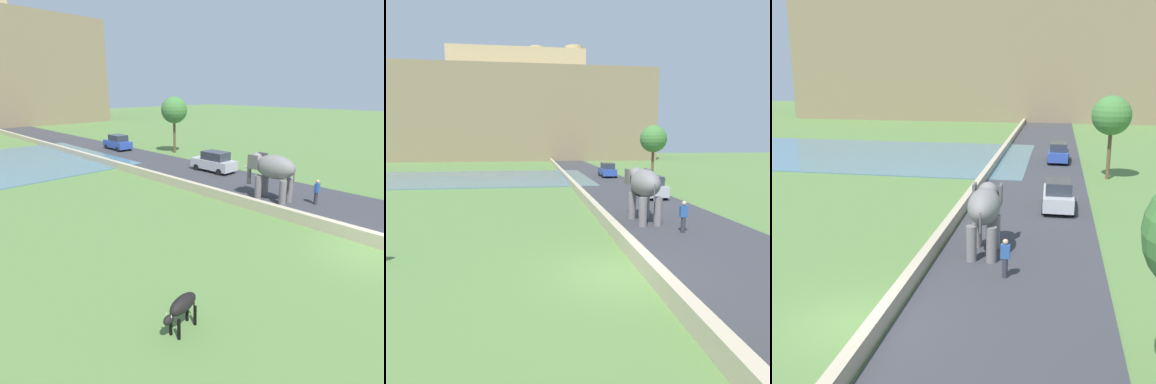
{
  "view_description": "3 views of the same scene",
  "coord_description": "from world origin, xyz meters",
  "views": [
    {
      "loc": [
        -14.3,
        -3.92,
        6.86
      ],
      "look_at": [
        -1.5,
        9.07,
        1.14
      ],
      "focal_mm": 30.55,
      "sensor_mm": 36.0,
      "label": 1
    },
    {
      "loc": [
        -2.56,
        -10.41,
        4.5
      ],
      "look_at": [
        0.31,
        10.92,
        1.15
      ],
      "focal_mm": 30.67,
      "sensor_mm": 36.0,
      "label": 2
    },
    {
      "loc": [
        6.35,
        -13.04,
        7.82
      ],
      "look_at": [
        1.92,
        9.87,
        2.0
      ],
      "focal_mm": 45.18,
      "sensor_mm": 36.0,
      "label": 3
    }
  ],
  "objects": [
    {
      "name": "person_beside_elephant",
      "position": [
        4.61,
        4.34,
        0.87
      ],
      "size": [
        0.36,
        0.22,
        1.63
      ],
      "color": "#33333D",
      "rests_on": "ground"
    },
    {
      "name": "car_blue",
      "position": [
        6.57,
        29.82,
        0.9
      ],
      "size": [
        1.91,
        4.06,
        1.8
      ],
      "color": "#2D4CA8",
      "rests_on": "ground"
    },
    {
      "name": "hill_distant",
      "position": [
        -6.0,
        77.68,
        10.52
      ],
      "size": [
        64.0,
        28.0,
        21.04
      ],
      "primitive_type": "cube",
      "color": "#897556",
      "rests_on": "ground"
    },
    {
      "name": "elephant",
      "position": [
        3.42,
        6.87,
        2.04
      ],
      "size": [
        1.48,
        3.48,
        2.99
      ],
      "color": "slate",
      "rests_on": "ground"
    },
    {
      "name": "car_silver",
      "position": [
        6.58,
        14.53,
        0.9
      ],
      "size": [
        1.84,
        4.02,
        1.8
      ],
      "color": "#B7B7BC",
      "rests_on": "ground"
    },
    {
      "name": "road_surface",
      "position": [
        5.0,
        20.0,
        0.03
      ],
      "size": [
        7.0,
        120.0,
        0.06
      ],
      "primitive_type": "cube",
      "color": "#38383D",
      "rests_on": "ground"
    },
    {
      "name": "lake",
      "position": [
        -14.0,
        30.57,
        0.04
      ],
      "size": [
        36.0,
        18.0,
        0.08
      ],
      "primitive_type": "cube",
      "color": "slate",
      "rests_on": "ground"
    },
    {
      "name": "tree_mid",
      "position": [
        10.19,
        23.73,
        4.71
      ],
      "size": [
        2.88,
        2.88,
        6.18
      ],
      "color": "brown",
      "rests_on": "ground"
    },
    {
      "name": "ground_plane",
      "position": [
        0.0,
        0.0,
        0.0
      ],
      "size": [
        220.0,
        220.0,
        0.0
      ],
      "primitive_type": "plane",
      "color": "#567A3D"
    },
    {
      "name": "barrier_wall",
      "position": [
        1.2,
        18.0,
        0.33
      ],
      "size": [
        0.4,
        110.0,
        0.66
      ],
      "primitive_type": "cube",
      "color": "tan",
      "rests_on": "ground"
    }
  ]
}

